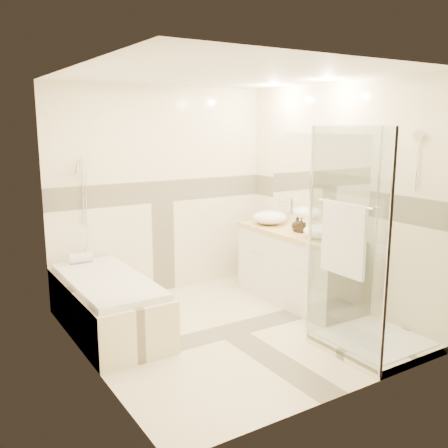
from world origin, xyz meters
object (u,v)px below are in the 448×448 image
bathtub (108,302)px  amenity_bottle_b (297,224)px  vessel_sink_near (270,217)px  vanity (296,267)px  vessel_sink_far (321,231)px  shower_enclosure (362,296)px  amenity_bottle_a (301,225)px

bathtub → amenity_bottle_b: 2.25m
bathtub → vessel_sink_near: vessel_sink_near is taller
vanity → vessel_sink_far: size_ratio=4.37×
vanity → vessel_sink_near: (-0.02, 0.49, 0.51)m
vanity → vessel_sink_far: bearing=-92.8°
vessel_sink_near → vanity: bearing=-87.7°
vanity → amenity_bottle_b: (-0.02, -0.02, 0.51)m
vanity → vessel_sink_far: vessel_sink_far is taller
shower_enclosure → vessel_sink_far: bearing=72.5°
shower_enclosure → vessel_sink_near: 1.84m
amenity_bottle_b → shower_enclosure: bearing=-102.3°
vanity → shower_enclosure: (-0.29, -1.27, 0.08)m
amenity_bottle_a → shower_enclosure: bearing=-103.0°
vanity → vessel_sink_near: size_ratio=3.86×
vessel_sink_near → amenity_bottle_a: 0.58m
vessel_sink_near → shower_enclosure: bearing=-98.8°
shower_enclosure → amenity_bottle_b: size_ratio=11.92×
shower_enclosure → amenity_bottle_a: shower_enclosure is taller
vanity → bathtub: bearing=170.8°
vanity → amenity_bottle_a: amenity_bottle_a is taller
vessel_sink_near → bathtub: bearing=-176.2°
amenity_bottle_b → vessel_sink_near: bearing=90.0°
vanity → amenity_bottle_b: bearing=-133.7°
bathtub → vessel_sink_near: bearing=3.8°
vanity → vessel_sink_far: (-0.02, -0.40, 0.50)m
shower_enclosure → vanity: bearing=77.0°
amenity_bottle_a → vessel_sink_far: bearing=-90.0°
bathtub → amenity_bottle_a: amenity_bottle_a is taller
bathtub → amenity_bottle_b: bearing=-9.9°
amenity_bottle_a → amenity_bottle_b: bearing=90.0°
vessel_sink_far → vessel_sink_near: bearing=90.0°
vanity → amenity_bottle_a: 0.52m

